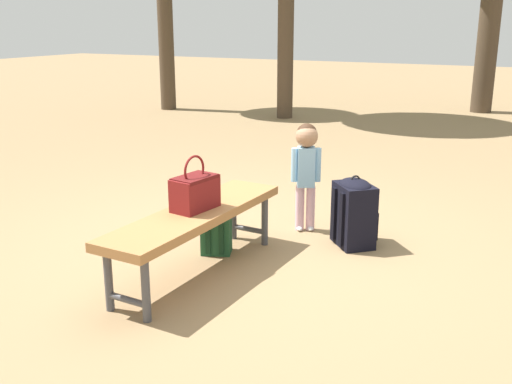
{
  "coord_description": "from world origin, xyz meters",
  "views": [
    {
      "loc": [
        -3.77,
        -1.97,
        1.67
      ],
      "look_at": [
        -0.01,
        -0.07,
        0.45
      ],
      "focal_mm": 42.06,
      "sensor_mm": 36.0,
      "label": 1
    }
  ],
  "objects_px": {
    "handbag": "(195,191)",
    "backpack_large": "(354,211)",
    "park_bench": "(196,219)",
    "child_standing": "(306,160)",
    "backpack_small": "(216,230)"
  },
  "relations": [
    {
      "from": "park_bench",
      "to": "handbag",
      "type": "relative_size",
      "value": 4.39
    },
    {
      "from": "backpack_large",
      "to": "backpack_small",
      "type": "xyz_separation_m",
      "value": [
        -0.62,
        0.85,
        -0.09
      ]
    },
    {
      "from": "park_bench",
      "to": "handbag",
      "type": "bearing_deg",
      "value": 34.1
    },
    {
      "from": "park_bench",
      "to": "backpack_large",
      "type": "distance_m",
      "value": 1.27
    },
    {
      "from": "park_bench",
      "to": "backpack_large",
      "type": "xyz_separation_m",
      "value": [
        1.0,
        -0.78,
        -0.12
      ]
    },
    {
      "from": "backpack_large",
      "to": "park_bench",
      "type": "bearing_deg",
      "value": 142.05
    },
    {
      "from": "park_bench",
      "to": "child_standing",
      "type": "xyz_separation_m",
      "value": [
        1.15,
        -0.32,
        0.19
      ]
    },
    {
      "from": "park_bench",
      "to": "backpack_small",
      "type": "relative_size",
      "value": 4.47
    },
    {
      "from": "backpack_large",
      "to": "child_standing",
      "type": "bearing_deg",
      "value": 72.02
    },
    {
      "from": "handbag",
      "to": "child_standing",
      "type": "bearing_deg",
      "value": -16.51
    },
    {
      "from": "park_bench",
      "to": "backpack_large",
      "type": "bearing_deg",
      "value": -37.95
    },
    {
      "from": "handbag",
      "to": "backpack_large",
      "type": "distance_m",
      "value": 1.29
    },
    {
      "from": "handbag",
      "to": "backpack_large",
      "type": "height_order",
      "value": "handbag"
    },
    {
      "from": "child_standing",
      "to": "backpack_large",
      "type": "bearing_deg",
      "value": -107.98
    },
    {
      "from": "park_bench",
      "to": "child_standing",
      "type": "height_order",
      "value": "child_standing"
    }
  ]
}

